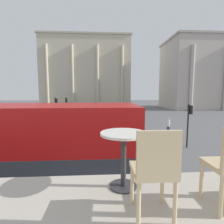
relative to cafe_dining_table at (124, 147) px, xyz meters
name	(u,v)px	position (x,y,z in m)	size (l,w,h in m)	color
cafe_dining_table	(124,147)	(0.00, 0.00, 0.00)	(0.60, 0.60, 0.73)	#2D2D30
cafe_chair_0	(154,168)	(0.22, -0.60, -0.02)	(0.40, 0.40, 0.91)	#D1B789
plaza_building_left	(87,72)	(-5.20, 58.60, 7.54)	(29.03, 12.92, 22.53)	beige
plaza_building_right	(223,75)	(34.38, 46.36, 5.77)	(32.90, 15.04, 18.97)	#BCB2A8
traffic_light_near	(189,119)	(6.71, 11.21, -1.41)	(0.42, 0.24, 3.52)	black
traffic_light_mid	(56,108)	(-5.97, 20.05, -1.24)	(0.42, 0.24, 3.80)	black
traffic_light_far	(66,105)	(-5.79, 25.56, -1.31)	(0.42, 0.24, 3.69)	black
car_silver	(109,125)	(0.61, 17.64, -3.02)	(4.20, 1.93, 1.35)	black
car_white	(73,113)	(-5.35, 29.65, -3.02)	(4.20, 1.93, 1.35)	black
pedestrian_blue	(50,136)	(-4.42, 11.74, -2.73)	(0.32, 0.32, 1.72)	#282B33
pedestrian_black	(57,109)	(-9.24, 33.14, -2.66)	(0.32, 0.32, 1.83)	#282B33
pedestrian_grey	(84,114)	(-3.10, 25.39, -2.66)	(0.32, 0.32, 1.83)	#282B33
pedestrian_white	(168,125)	(6.76, 15.56, -2.68)	(0.32, 0.32, 1.80)	#282B33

